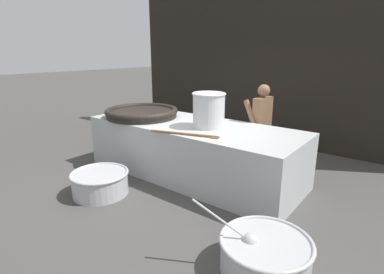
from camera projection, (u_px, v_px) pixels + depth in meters
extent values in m
plane|color=#474442|center=(192.00, 174.00, 5.66)|extent=(60.00, 60.00, 0.00)
cube|color=black|center=(265.00, 64.00, 7.33)|extent=(7.64, 0.24, 3.87)
cube|color=#B2B7B7|center=(192.00, 150.00, 5.52)|extent=(4.00, 1.51, 0.98)
cylinder|color=black|center=(142.00, 114.00, 5.95)|extent=(1.38, 1.38, 0.12)
torus|color=black|center=(142.00, 111.00, 5.93)|extent=(1.44, 1.44, 0.11)
cylinder|color=silver|center=(209.00, 111.00, 5.09)|extent=(0.54, 0.54, 0.58)
torus|color=silver|center=(209.00, 94.00, 5.01)|extent=(0.58, 0.58, 0.04)
cylinder|color=brown|center=(184.00, 134.00, 4.68)|extent=(1.09, 0.38, 0.04)
cube|color=brown|center=(215.00, 137.00, 4.51)|extent=(0.14, 0.13, 0.02)
cylinder|color=brown|center=(258.00, 150.00, 5.76)|extent=(0.12, 0.12, 0.81)
cylinder|color=brown|center=(262.00, 148.00, 5.89)|extent=(0.12, 0.12, 0.81)
cube|color=#334C72|center=(261.00, 141.00, 5.78)|extent=(0.21, 0.26, 0.53)
cube|color=brown|center=(262.00, 113.00, 5.63)|extent=(0.19, 0.50, 0.60)
cylinder|color=brown|center=(251.00, 115.00, 5.52)|extent=(0.33, 0.12, 0.55)
cylinder|color=brown|center=(264.00, 111.00, 5.87)|extent=(0.33, 0.12, 0.55)
sphere|color=brown|center=(264.00, 91.00, 5.51)|extent=(0.23, 0.23, 0.23)
cylinder|color=#B7B7BC|center=(265.00, 256.00, 3.12)|extent=(0.93, 0.93, 0.36)
torus|color=#B7B7BC|center=(266.00, 241.00, 3.07)|extent=(0.97, 0.97, 0.05)
cylinder|color=orange|center=(265.00, 250.00, 3.10)|extent=(0.82, 0.82, 0.09)
cylinder|color=orange|center=(245.00, 229.00, 3.34)|extent=(0.05, 0.05, 0.04)
cylinder|color=orange|center=(249.00, 232.00, 3.29)|extent=(0.05, 0.05, 0.04)
cylinder|color=orange|center=(292.00, 252.00, 2.97)|extent=(0.07, 0.07, 0.04)
cylinder|color=orange|center=(270.00, 244.00, 3.09)|extent=(0.06, 0.06, 0.04)
cylinder|color=orange|center=(260.00, 239.00, 3.18)|extent=(0.04, 0.03, 0.02)
cylinder|color=orange|center=(284.00, 235.00, 3.23)|extent=(0.05, 0.06, 0.04)
cylinder|color=orange|center=(259.00, 255.00, 2.91)|extent=(0.07, 0.07, 0.04)
cylinder|color=orange|center=(236.00, 244.00, 3.09)|extent=(0.04, 0.03, 0.04)
cylinder|color=orange|center=(272.00, 251.00, 2.98)|extent=(0.05, 0.05, 0.03)
cylinder|color=orange|center=(294.00, 244.00, 3.09)|extent=(0.04, 0.05, 0.03)
cylinder|color=orange|center=(251.00, 242.00, 3.12)|extent=(0.05, 0.05, 0.03)
cylinder|color=orange|center=(266.00, 243.00, 3.11)|extent=(0.03, 0.05, 0.03)
cylinder|color=orange|center=(289.00, 239.00, 3.16)|extent=(0.05, 0.05, 0.04)
sphere|color=#B7B7BC|center=(250.00, 241.00, 3.10)|extent=(0.17, 0.17, 0.17)
cylinder|color=#B7B7BC|center=(221.00, 220.00, 3.09)|extent=(0.56, 0.32, 0.44)
cylinder|color=#B7B7BC|center=(100.00, 183.00, 4.84)|extent=(0.88, 0.88, 0.35)
torus|color=#B7B7BC|center=(99.00, 173.00, 4.79)|extent=(0.92, 0.92, 0.04)
cylinder|color=#6B9347|center=(100.00, 179.00, 4.82)|extent=(0.77, 0.77, 0.09)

